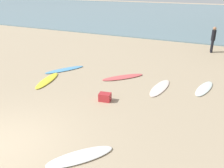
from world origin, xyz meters
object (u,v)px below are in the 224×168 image
Objects in this scene: beach_cooler at (105,97)px; surfboard_4 at (47,80)px; surfboard_2 at (204,88)px; surfboard_3 at (160,88)px; surfboard_5 at (80,157)px; surfboard_1 at (65,70)px; beachgoer_near at (213,38)px; surfboard_0 at (123,77)px.

surfboard_4 is at bearing 168.87° from beach_cooler.
surfboard_2 is 0.93× the size of surfboard_3.
surfboard_3 is at bearing -57.57° from surfboard_5.
surfboard_3 is (5.44, -0.19, -0.00)m from surfboard_1.
surfboard_3 is 1.14× the size of surfboard_5.
surfboard_5 reaches higher than surfboard_1.
surfboard_2 is 6.97m from beachgoer_near.
beach_cooler reaches higher than surfboard_5.
surfboard_3 is at bearing 154.17° from beachgoer_near.
beachgoer_near is at bearing 77.60° from surfboard_1.
surfboard_3 is 5.69m from surfboard_5.
surfboard_4 is at bearing 19.75° from surfboard_3.
surfboard_2 reaches higher than surfboard_3.
surfboard_5 is at bearing 144.42° from surfboard_0.
beachgoer_near reaches higher than surfboard_0.
surfboard_0 is at bearing -160.88° from surfboard_4.
beach_cooler is at bearing 155.64° from surfboard_4.
surfboard_0 is 1.16× the size of surfboard_5.
surfboard_0 is 1.02× the size of surfboard_3.
surfboard_4 is (-7.10, -2.31, 0.01)m from surfboard_2.
surfboard_5 is at bearing 124.52° from surfboard_4.
surfboard_1 is 4.45m from beach_cooler.
surfboard_2 is at bearing -133.75° from surfboard_0.
surfboard_1 is 1.72m from surfboard_4.
beachgoer_near is at bearing -139.69° from surfboard_4.
beachgoer_near is (-0.29, 6.90, 0.95)m from surfboard_2.
surfboard_1 is 7.51m from surfboard_5.
surfboard_1 is 7.31m from surfboard_2.
surfboard_3 is at bearing -151.62° from surfboard_0.
surfboard_2 is (3.91, 0.29, -0.00)m from surfboard_0.
surfboard_2 is 1.15× the size of beachgoer_near.
beach_cooler is (-1.70, -2.22, 0.14)m from surfboard_3.
surfboard_4 is at bearing 74.40° from surfboard_0.
surfboard_2 is at bearing -72.07° from surfboard_5.
beachgoer_near reaches higher than surfboard_4.
surfboard_2 is 1.06× the size of surfboard_5.
surfboard_0 is at bearing 97.58° from beach_cooler.
surfboard_3 is (2.06, -0.50, -0.01)m from surfboard_0.
beachgoer_near is (1.55, 7.69, 0.96)m from surfboard_3.
surfboard_1 is at bearing -96.89° from surfboard_4.
beach_cooler reaches higher than surfboard_2.
surfboard_2 is at bearing 168.02° from beachgoer_near.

